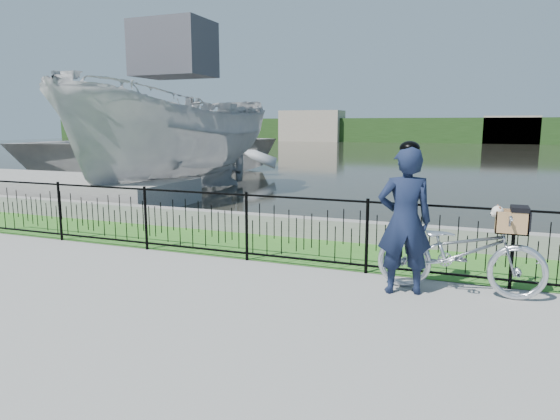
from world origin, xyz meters
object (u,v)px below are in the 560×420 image
at_px(cyclist, 405,220).
at_px(boat_near, 176,137).
at_px(bicycle_rig, 460,251).
at_px(dock, 32,188).
at_px(boat_far, 149,147).

xyz_separation_m(cyclist, boat_near, (-7.71, 6.51, 0.86)).
bearing_deg(bicycle_rig, boat_near, 143.44).
xyz_separation_m(dock, boat_far, (-1.31, 7.68, 0.89)).
height_order(dock, cyclist, cyclist).
bearing_deg(dock, boat_far, 99.68).
xyz_separation_m(dock, cyclist, (11.63, -4.60, 0.65)).
relative_size(dock, boat_far, 0.68).
relative_size(dock, bicycle_rig, 4.64).
bearing_deg(dock, bicycle_rig, -19.35).
relative_size(bicycle_rig, cyclist, 1.06).
bearing_deg(boat_near, boat_far, 132.21).
bearing_deg(dock, cyclist, -21.57).
bearing_deg(cyclist, boat_near, 139.83).
bearing_deg(cyclist, boat_far, 136.51).
relative_size(dock, boat_near, 1.09).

